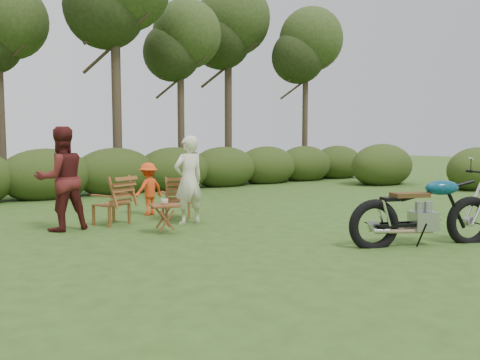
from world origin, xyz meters
TOP-DOWN VIEW (x-y plane):
  - ground at (0.00, 0.00)m, footprint 80.00×80.00m
  - tree_line at (0.50, 9.74)m, footprint 22.52×11.62m
  - motorcycle at (1.02, -0.56)m, footprint 2.46×1.76m
  - lawn_chair_right at (-0.77, 3.94)m, footprint 0.74×0.74m
  - lawn_chair_left at (-2.12, 4.02)m, footprint 0.83×0.83m
  - side_table at (-1.71, 2.63)m, footprint 0.57×0.52m
  - cup at (-1.71, 2.66)m, footprint 0.14×0.14m
  - adult_a at (-0.91, 3.16)m, footprint 0.63×0.42m
  - adult_b at (-3.05, 3.97)m, footprint 0.95×0.77m
  - child at (-1.04, 4.64)m, footprint 0.81×0.59m

SIDE VIEW (x-z plane):
  - ground at x=0.00m, z-range 0.00..0.00m
  - motorcycle at x=1.02m, z-range -0.66..0.66m
  - lawn_chair_right at x=-0.77m, z-range -0.43..0.43m
  - lawn_chair_left at x=-2.12m, z-range -0.46..0.46m
  - adult_a at x=-0.91m, z-range -0.85..0.85m
  - adult_b at x=-3.05m, z-range -0.92..0.92m
  - child at x=-1.04m, z-range -0.56..0.56m
  - side_table at x=-1.71m, z-range 0.00..0.50m
  - cup at x=-1.71m, z-range 0.50..0.60m
  - tree_line at x=0.50m, z-range -0.26..7.88m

